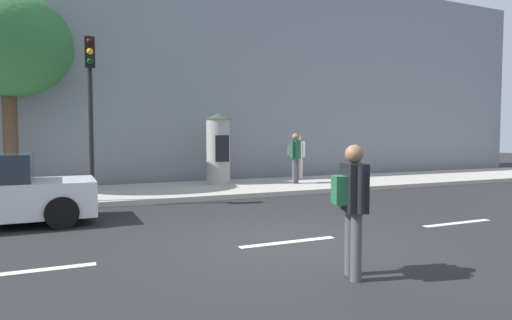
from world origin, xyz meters
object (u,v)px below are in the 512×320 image
(street_tree, at_px, (8,45))
(poster_column, at_px, (218,148))
(pedestrian_in_dark_shirt, at_px, (295,154))
(pedestrian_in_light_jacket, at_px, (352,198))
(pedestrian_in_red_top, at_px, (299,153))
(traffic_light, at_px, (90,92))

(street_tree, bearing_deg, poster_column, -5.72)
(pedestrian_in_dark_shirt, bearing_deg, pedestrian_in_light_jacket, -114.61)
(poster_column, height_order, pedestrian_in_light_jacket, poster_column)
(poster_column, relative_size, pedestrian_in_red_top, 1.45)
(pedestrian_in_dark_shirt, bearing_deg, pedestrian_in_red_top, 55.80)
(pedestrian_in_red_top, bearing_deg, traffic_light, -159.29)
(poster_column, height_order, pedestrian_in_red_top, poster_column)
(poster_column, distance_m, pedestrian_in_light_jacket, 9.86)
(traffic_light, height_order, pedestrian_in_red_top, traffic_light)
(street_tree, distance_m, pedestrian_in_red_top, 10.36)
(pedestrian_in_red_top, bearing_deg, street_tree, 178.39)
(pedestrian_in_dark_shirt, bearing_deg, traffic_light, -166.94)
(street_tree, height_order, pedestrian_in_dark_shirt, street_tree)
(pedestrian_in_red_top, bearing_deg, poster_column, -173.90)
(pedestrian_in_light_jacket, height_order, pedestrian_in_red_top, pedestrian_in_red_top)
(poster_column, xyz_separation_m, pedestrian_in_red_top, (3.41, 0.36, -0.24))
(street_tree, bearing_deg, pedestrian_in_light_jacket, -64.85)
(traffic_light, height_order, street_tree, street_tree)
(pedestrian_in_dark_shirt, bearing_deg, street_tree, 169.78)
(poster_column, distance_m, pedestrian_in_red_top, 3.44)
(traffic_light, bearing_deg, pedestrian_in_light_jacket, -69.16)
(traffic_light, relative_size, pedestrian_in_dark_shirt, 2.34)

